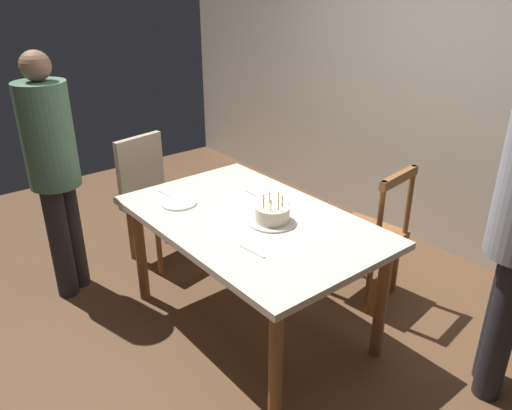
{
  "coord_description": "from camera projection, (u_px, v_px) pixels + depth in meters",
  "views": [
    {
      "loc": [
        2.06,
        -1.63,
        2.05
      ],
      "look_at": [
        0.05,
        0.0,
        0.86
      ],
      "focal_mm": 35.31,
      "sensor_mm": 36.0,
      "label": 1
    }
  ],
  "objects": [
    {
      "name": "ground",
      "position": [
        251.0,
        323.0,
        3.25
      ],
      "size": [
        6.4,
        6.4,
        0.0
      ],
      "primitive_type": "plane",
      "color": "brown"
    },
    {
      "name": "birthday_cake",
      "position": [
        272.0,
        215.0,
        2.86
      ],
      "size": [
        0.28,
        0.28,
        0.17
      ],
      "color": "silver",
      "rests_on": "dining_table"
    },
    {
      "name": "fork_near_celebrant",
      "position": [
        168.0,
        195.0,
        3.22
      ],
      "size": [
        0.18,
        0.03,
        0.01
      ],
      "primitive_type": "cube",
      "rotation": [
        0.0,
        0.0,
        0.1
      ],
      "color": "silver",
      "rests_on": "dining_table"
    },
    {
      "name": "chair_upholstered",
      "position": [
        152.0,
        192.0,
        3.83
      ],
      "size": [
        0.51,
        0.51,
        0.95
      ],
      "color": "tan",
      "rests_on": "ground"
    },
    {
      "name": "plate_near_celebrant",
      "position": [
        179.0,
        203.0,
        3.1
      ],
      "size": [
        0.22,
        0.22,
        0.01
      ],
      "primitive_type": "cylinder",
      "color": "white",
      "rests_on": "dining_table"
    },
    {
      "name": "plate_far_side",
      "position": [
        271.0,
        202.0,
        3.11
      ],
      "size": [
        0.22,
        0.22,
        0.01
      ],
      "primitive_type": "cylinder",
      "color": "white",
      "rests_on": "dining_table"
    },
    {
      "name": "person_celebrant",
      "position": [
        53.0,
        165.0,
        3.21
      ],
      "size": [
        0.32,
        0.32,
        1.65
      ],
      "color": "#262328",
      "rests_on": "ground"
    },
    {
      "name": "chair_spindle_back",
      "position": [
        368.0,
        235.0,
        3.36
      ],
      "size": [
        0.49,
        0.49,
        0.95
      ],
      "color": "brown",
      "rests_on": "ground"
    },
    {
      "name": "dining_table",
      "position": [
        251.0,
        231.0,
        2.97
      ],
      "size": [
        1.57,
        0.99,
        0.76
      ],
      "color": "beige",
      "rests_on": "ground"
    },
    {
      "name": "fork_near_guest",
      "position": [
        252.0,
        251.0,
        2.57
      ],
      "size": [
        0.18,
        0.03,
        0.01
      ],
      "primitive_type": "cube",
      "rotation": [
        0.0,
        0.0,
        0.1
      ],
      "color": "silver",
      "rests_on": "dining_table"
    },
    {
      "name": "fork_far_side",
      "position": [
        255.0,
        195.0,
        3.22
      ],
      "size": [
        0.18,
        0.02,
        0.01
      ],
      "primitive_type": "cube",
      "rotation": [
        0.0,
        0.0,
        0.02
      ],
      "color": "silver",
      "rests_on": "dining_table"
    },
    {
      "name": "back_wall",
      "position": [
        444.0,
        84.0,
        3.76
      ],
      "size": [
        6.4,
        0.1,
        2.6
      ],
      "primitive_type": "cube",
      "color": "silver",
      "rests_on": "ground"
    }
  ]
}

